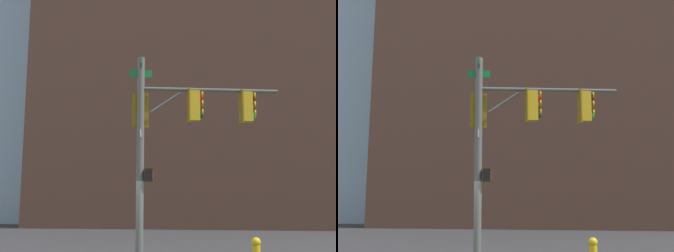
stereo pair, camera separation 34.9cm
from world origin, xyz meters
TOP-DOWN VIEW (x-y plane):
  - signal_pole_assembly at (1.47, 0.53)m, footprint 4.85×1.75m
  - fire_hydrant at (4.02, -0.93)m, footprint 0.34×0.26m
  - building_brick_nearside at (0.53, 27.25)m, footprint 27.30×16.13m
  - building_brick_farside at (1.35, 56.02)m, footprint 16.55×17.74m

SIDE VIEW (x-z plane):
  - fire_hydrant at x=4.02m, z-range 0.04..0.91m
  - signal_pole_assembly at x=1.47m, z-range 0.99..7.59m
  - building_brick_farside at x=1.35m, z-range 0.00..35.58m
  - building_brick_nearside at x=0.53m, z-range 0.00..37.27m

